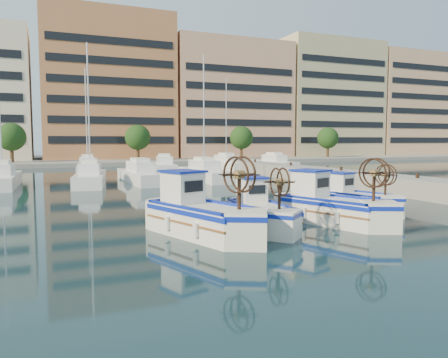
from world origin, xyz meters
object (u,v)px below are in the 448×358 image
(fishing_boat_a, at_px, (201,213))
(fishing_boat_b, at_px, (260,211))
(fishing_boat_c, at_px, (331,205))
(fishing_boat_d, at_px, (355,198))

(fishing_boat_a, height_order, fishing_boat_b, fishing_boat_a)
(fishing_boat_a, distance_m, fishing_boat_c, 6.12)
(fishing_boat_c, distance_m, fishing_boat_d, 3.90)
(fishing_boat_b, height_order, fishing_boat_c, fishing_boat_c)
(fishing_boat_a, height_order, fishing_boat_d, fishing_boat_a)
(fishing_boat_b, bearing_deg, fishing_boat_d, 21.74)
(fishing_boat_a, xyz_separation_m, fishing_boat_d, (9.28, 2.46, -0.17))
(fishing_boat_b, bearing_deg, fishing_boat_c, 0.46)
(fishing_boat_b, xyz_separation_m, fishing_boat_d, (6.51, 2.07, -0.04))
(fishing_boat_a, xyz_separation_m, fishing_boat_b, (2.76, 0.39, -0.13))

